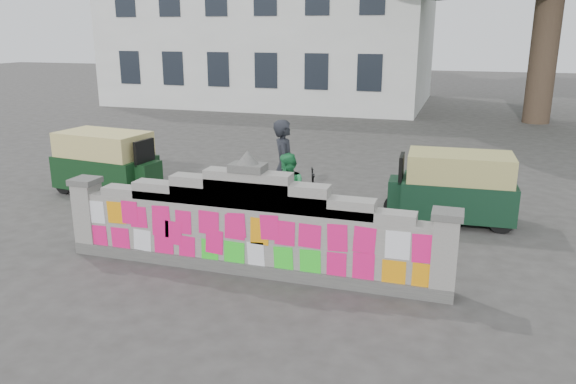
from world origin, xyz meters
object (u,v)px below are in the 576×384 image
at_px(pedestrian, 288,193).
at_px(rickshaw_left, 107,162).
at_px(cyclist_bike, 285,198).
at_px(rickshaw_right, 455,186).
at_px(cyclist_rider, 284,179).

xyz_separation_m(pedestrian, rickshaw_left, (-4.92, 1.24, -0.00)).
bearing_deg(rickshaw_left, pedestrian, -7.67).
height_order(cyclist_bike, pedestrian, pedestrian).
bearing_deg(cyclist_bike, pedestrian, -170.57).
bearing_deg(rickshaw_right, pedestrian, 24.02).
bearing_deg(pedestrian, cyclist_rider, 170.19).
height_order(cyclist_rider, pedestrian, cyclist_rider).
bearing_deg(cyclist_rider, rickshaw_right, -87.65).
relative_size(cyclist_rider, pedestrian, 1.22).
height_order(cyclist_bike, rickshaw_left, rickshaw_left).
bearing_deg(cyclist_bike, rickshaw_right, -87.65).
bearing_deg(rickshaw_left, rickshaw_right, 8.73).
distance_m(pedestrian, rickshaw_right, 3.43).
bearing_deg(cyclist_bike, rickshaw_left, 60.89).
height_order(cyclist_bike, rickshaw_right, rickshaw_right).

